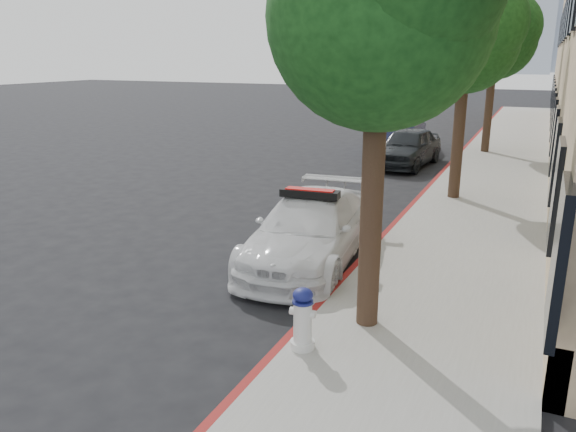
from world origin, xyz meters
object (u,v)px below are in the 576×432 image
at_px(police_car, 310,230).
at_px(parked_car_mid, 408,147).
at_px(fire_hydrant, 303,319).
at_px(parked_car_far, 398,135).

bearing_deg(police_car, parked_car_mid, 87.08).
height_order(parked_car_mid, fire_hydrant, parked_car_mid).
distance_m(police_car, parked_car_far, 13.20).
relative_size(police_car, parked_car_far, 1.09).
relative_size(police_car, parked_car_mid, 1.15).
distance_m(parked_car_mid, parked_car_far, 3.02).
distance_m(parked_car_far, fire_hydrant, 16.63).
distance_m(police_car, fire_hydrant, 3.52).
bearing_deg(parked_car_far, police_car, -84.73).
distance_m(police_car, parked_car_mid, 10.28).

